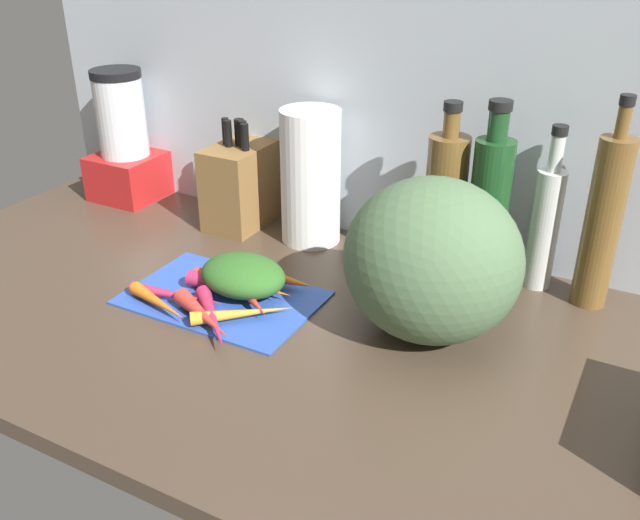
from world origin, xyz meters
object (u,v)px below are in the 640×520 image
(carrot_2, at_px, (245,285))
(carrot_6, at_px, (212,318))
(carrot_7, at_px, (245,279))
(bottle_1, at_px, (488,210))
(carrot_12, at_px, (259,287))
(bottle_3, at_px, (603,222))
(carrot_1, at_px, (159,303))
(carrot_9, at_px, (203,316))
(carrot_8, at_px, (224,286))
(knife_block, at_px, (240,184))
(carrot_10, at_px, (251,296))
(paper_towel_roll, at_px, (311,177))
(bottle_0, at_px, (444,205))
(carrot_5, at_px, (271,279))
(carrot_11, at_px, (288,281))
(carrot_3, at_px, (242,313))
(cutting_board, at_px, (222,297))
(blender_appliance, at_px, (125,144))
(carrot_4, at_px, (177,295))
(bottle_2, at_px, (545,224))
(carrot_0, at_px, (234,284))
(winter_squash, at_px, (432,260))

(carrot_2, bearing_deg, carrot_6, -82.35)
(carrot_7, xyz_separation_m, bottle_1, (0.37, 0.22, 0.13))
(carrot_12, bearing_deg, carrot_7, 157.72)
(bottle_3, bearing_deg, carrot_1, -148.67)
(carrot_9, bearing_deg, carrot_2, 89.95)
(carrot_8, height_order, knife_block, knife_block)
(carrot_10, height_order, paper_towel_roll, paper_towel_roll)
(carrot_2, height_order, knife_block, knife_block)
(bottle_1, bearing_deg, bottle_0, 174.26)
(carrot_5, xyz_separation_m, carrot_11, (0.03, 0.01, 0.00))
(carrot_6, relative_size, knife_block, 0.77)
(bottle_0, bearing_deg, carrot_8, -138.10)
(carrot_12, bearing_deg, bottle_1, 35.72)
(knife_block, bearing_deg, carrot_2, -54.80)
(carrot_2, height_order, carrot_3, carrot_2)
(carrot_6, height_order, bottle_3, bottle_3)
(carrot_2, height_order, paper_towel_roll, paper_towel_roll)
(carrot_8, xyz_separation_m, carrot_11, (0.09, 0.07, -0.00))
(carrot_7, xyz_separation_m, paper_towel_roll, (0.00, 0.24, 0.12))
(cutting_board, height_order, blender_appliance, blender_appliance)
(cutting_board, bearing_deg, carrot_12, 29.48)
(carrot_4, height_order, bottle_0, bottle_0)
(carrot_8, xyz_separation_m, bottle_2, (0.47, 0.31, 0.10))
(carrot_0, xyz_separation_m, carrot_9, (0.02, -0.11, 0.00))
(carrot_8, xyz_separation_m, bottle_1, (0.38, 0.26, 0.12))
(carrot_2, xyz_separation_m, carrot_7, (-0.01, 0.02, -0.00))
(carrot_10, height_order, bottle_2, bottle_2)
(knife_block, bearing_deg, carrot_9, -64.41)
(carrot_10, relative_size, bottle_3, 0.37)
(bottle_0, distance_m, bottle_2, 0.18)
(carrot_1, xyz_separation_m, carrot_11, (0.15, 0.17, 0.00))
(carrot_8, bearing_deg, blender_appliance, 148.81)
(carrot_7, xyz_separation_m, winter_squash, (0.34, 0.02, 0.11))
(carrot_4, relative_size, carrot_11, 1.73)
(carrot_4, height_order, carrot_10, carrot_10)
(carrot_5, bearing_deg, blender_appliance, 157.39)
(carrot_10, relative_size, bottle_2, 0.45)
(carrot_12, bearing_deg, carrot_3, -75.79)
(carrot_10, relative_size, carrot_11, 1.30)
(carrot_3, distance_m, bottle_0, 0.41)
(paper_towel_roll, height_order, bottle_2, bottle_2)
(carrot_6, relative_size, paper_towel_roll, 0.66)
(winter_squash, relative_size, knife_block, 1.21)
(carrot_5, relative_size, bottle_0, 0.33)
(carrot_3, bearing_deg, bottle_0, 55.42)
(carrot_12, bearing_deg, bottle_3, 27.29)
(carrot_2, distance_m, blender_appliance, 0.58)
(carrot_6, bearing_deg, carrot_5, 85.97)
(carrot_0, xyz_separation_m, carrot_3, (0.07, -0.07, -0.00))
(carrot_7, relative_size, carrot_9, 0.75)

